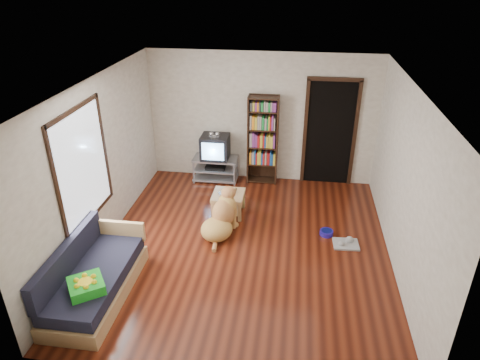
# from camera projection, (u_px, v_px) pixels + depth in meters

# --- Properties ---
(ground) EXTENTS (5.00, 5.00, 0.00)m
(ground) POSITION_uv_depth(u_px,v_px,m) (245.00, 246.00, 6.84)
(ground) COLOR #612210
(ground) RESTS_ON ground
(ceiling) EXTENTS (5.00, 5.00, 0.00)m
(ceiling) POSITION_uv_depth(u_px,v_px,m) (246.00, 85.00, 5.65)
(ceiling) COLOR white
(ceiling) RESTS_ON ground
(wall_back) EXTENTS (4.50, 0.00, 4.50)m
(wall_back) POSITION_uv_depth(u_px,v_px,m) (261.00, 118.00, 8.45)
(wall_back) COLOR silver
(wall_back) RESTS_ON ground
(wall_front) EXTENTS (4.50, 0.00, 4.50)m
(wall_front) POSITION_uv_depth(u_px,v_px,m) (211.00, 289.00, 4.04)
(wall_front) COLOR silver
(wall_front) RESTS_ON ground
(wall_left) EXTENTS (0.00, 5.00, 5.00)m
(wall_left) POSITION_uv_depth(u_px,v_px,m) (99.00, 164.00, 6.52)
(wall_left) COLOR silver
(wall_left) RESTS_ON ground
(wall_right) EXTENTS (0.00, 5.00, 5.00)m
(wall_right) POSITION_uv_depth(u_px,v_px,m) (405.00, 183.00, 5.97)
(wall_right) COLOR silver
(wall_right) RESTS_ON ground
(green_cushion) EXTENTS (0.57, 0.57, 0.14)m
(green_cushion) POSITION_uv_depth(u_px,v_px,m) (86.00, 286.00, 5.28)
(green_cushion) COLOR green
(green_cushion) RESTS_ON sofa
(laptop) EXTENTS (0.37, 0.33, 0.02)m
(laptop) POSITION_uv_depth(u_px,v_px,m) (228.00, 194.00, 7.53)
(laptop) COLOR silver
(laptop) RESTS_ON coffee_table
(dog_bowl) EXTENTS (0.22, 0.22, 0.08)m
(dog_bowl) POSITION_uv_depth(u_px,v_px,m) (326.00, 233.00, 7.11)
(dog_bowl) COLOR #211590
(dog_bowl) RESTS_ON ground
(grey_rag) EXTENTS (0.42, 0.34, 0.03)m
(grey_rag) POSITION_uv_depth(u_px,v_px,m) (346.00, 244.00, 6.86)
(grey_rag) COLOR #AAAAAA
(grey_rag) RESTS_ON ground
(window) EXTENTS (0.03, 1.46, 1.70)m
(window) POSITION_uv_depth(u_px,v_px,m) (83.00, 166.00, 5.99)
(window) COLOR white
(window) RESTS_ON wall_left
(doorway) EXTENTS (1.03, 0.05, 2.19)m
(doorway) POSITION_uv_depth(u_px,v_px,m) (330.00, 131.00, 8.35)
(doorway) COLOR black
(doorway) RESTS_ON wall_back
(tv_stand) EXTENTS (0.90, 0.45, 0.50)m
(tv_stand) POSITION_uv_depth(u_px,v_px,m) (216.00, 168.00, 8.81)
(tv_stand) COLOR #99999E
(tv_stand) RESTS_ON ground
(crt_tv) EXTENTS (0.55, 0.52, 0.58)m
(crt_tv) POSITION_uv_depth(u_px,v_px,m) (215.00, 146.00, 8.61)
(crt_tv) COLOR black
(crt_tv) RESTS_ON tv_stand
(bookshelf) EXTENTS (0.60, 0.30, 1.80)m
(bookshelf) POSITION_uv_depth(u_px,v_px,m) (263.00, 136.00, 8.44)
(bookshelf) COLOR black
(bookshelf) RESTS_ON ground
(sofa) EXTENTS (0.80, 1.80, 0.80)m
(sofa) POSITION_uv_depth(u_px,v_px,m) (93.00, 279.00, 5.73)
(sofa) COLOR tan
(sofa) RESTS_ON ground
(coffee_table) EXTENTS (0.55, 0.55, 0.40)m
(coffee_table) POSITION_uv_depth(u_px,v_px,m) (228.00, 200.00, 7.61)
(coffee_table) COLOR tan
(coffee_table) RESTS_ON ground
(dog) EXTENTS (0.69, 0.97, 0.81)m
(dog) POSITION_uv_depth(u_px,v_px,m) (221.00, 218.00, 7.03)
(dog) COLOR gold
(dog) RESTS_ON ground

